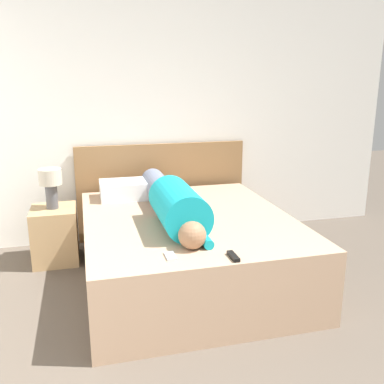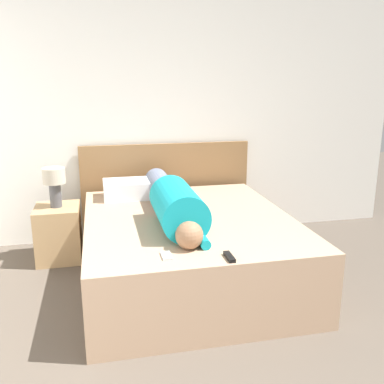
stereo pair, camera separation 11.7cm
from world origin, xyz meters
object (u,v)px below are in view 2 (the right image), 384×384
(table_lamp, at_px, (54,182))
(bed, at_px, (188,248))
(tv_remote, at_px, (229,257))
(nightstand, at_px, (59,233))
(cell_phone, at_px, (166,256))
(pillow_near_headboard, at_px, (129,189))
(person_lying, at_px, (173,202))

(table_lamp, bearing_deg, bed, -32.07)
(tv_remote, bearing_deg, bed, 94.86)
(nightstand, bearing_deg, cell_phone, -61.55)
(bed, xyz_separation_m, cell_phone, (-0.31, -0.78, 0.29))
(pillow_near_headboard, bearing_deg, cell_phone, -85.45)
(tv_remote, bearing_deg, person_lying, 103.91)
(bed, bearing_deg, cell_phone, -111.60)
(person_lying, height_order, tv_remote, person_lying)
(person_lying, xyz_separation_m, pillow_near_headboard, (-0.29, 0.75, -0.07))
(table_lamp, relative_size, cell_phone, 2.85)
(bed, bearing_deg, table_lamp, 147.93)
(bed, height_order, nightstand, bed)
(bed, height_order, table_lamp, table_lamp)
(person_lying, distance_m, tv_remote, 0.90)
(table_lamp, relative_size, pillow_near_headboard, 0.76)
(pillow_near_headboard, relative_size, cell_phone, 3.75)
(pillow_near_headboard, distance_m, tv_remote, 1.69)
(nightstand, distance_m, table_lamp, 0.50)
(table_lamp, relative_size, tv_remote, 2.47)
(nightstand, distance_m, cell_phone, 1.71)
(cell_phone, bearing_deg, pillow_near_headboard, 94.55)
(bed, height_order, pillow_near_headboard, pillow_near_headboard)
(nightstand, bearing_deg, bed, -32.07)
(tv_remote, distance_m, cell_phone, 0.40)
(nightstand, xyz_separation_m, cell_phone, (0.80, -1.48, 0.31))
(table_lamp, distance_m, cell_phone, 1.69)
(bed, xyz_separation_m, pillow_near_headboard, (-0.43, 0.71, 0.37))
(bed, bearing_deg, pillow_near_headboard, 121.03)
(table_lamp, height_order, cell_phone, table_lamp)
(table_lamp, bearing_deg, tv_remote, -53.40)
(nightstand, height_order, pillow_near_headboard, pillow_near_headboard)
(bed, height_order, cell_phone, cell_phone)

